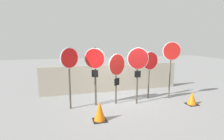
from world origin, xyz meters
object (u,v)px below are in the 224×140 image
object	(u,v)px
traffic_cone_0	(192,98)
traffic_cone_1	(100,111)
stop_sign_2	(117,68)
stop_sign_0	(70,65)
stop_sign_3	(138,64)
stop_sign_4	(150,64)
stop_sign_5	(171,56)
stop_sign_1	(95,65)

from	to	relation	value
traffic_cone_0	traffic_cone_1	world-z (taller)	traffic_cone_1
stop_sign_2	traffic_cone_1	distance (m)	2.08
stop_sign_0	stop_sign_3	distance (m)	2.75
stop_sign_3	traffic_cone_1	bearing A→B (deg)	-141.03
stop_sign_4	traffic_cone_1	bearing A→B (deg)	-158.63
stop_sign_5	stop_sign_4	bearing A→B (deg)	178.56
stop_sign_1	stop_sign_2	distance (m)	0.93
stop_sign_3	traffic_cone_1	xyz separation A→B (m)	(-1.86, -1.13, -1.39)
stop_sign_5	traffic_cone_0	world-z (taller)	stop_sign_5
stop_sign_0	traffic_cone_0	distance (m)	5.28
stop_sign_3	stop_sign_4	distance (m)	0.96
stop_sign_0	traffic_cone_0	size ratio (longest dim) A/B	4.50
stop_sign_5	traffic_cone_0	bearing A→B (deg)	-52.54
stop_sign_2	stop_sign_3	distance (m)	0.89
stop_sign_1	stop_sign_5	distance (m)	3.53
stop_sign_4	traffic_cone_0	bearing A→B (deg)	-49.64
stop_sign_4	traffic_cone_1	world-z (taller)	stop_sign_4
stop_sign_2	stop_sign_4	size ratio (longest dim) A/B	0.98
traffic_cone_0	stop_sign_0	bearing A→B (deg)	169.93
stop_sign_0	stop_sign_1	size ratio (longest dim) A/B	1.00
stop_sign_2	traffic_cone_0	size ratio (longest dim) A/B	3.99
stop_sign_3	stop_sign_5	distance (m)	1.81
stop_sign_1	stop_sign_2	world-z (taller)	stop_sign_1
stop_sign_2	stop_sign_1	bearing A→B (deg)	149.03
stop_sign_3	stop_sign_4	world-z (taller)	stop_sign_3
stop_sign_4	stop_sign_0	bearing A→B (deg)	174.89
stop_sign_2	stop_sign_3	size ratio (longest dim) A/B	0.90
traffic_cone_0	stop_sign_5	bearing A→B (deg)	115.99
stop_sign_1	stop_sign_3	xyz separation A→B (m)	(1.75, -0.28, 0.02)
stop_sign_5	traffic_cone_1	size ratio (longest dim) A/B	3.78
stop_sign_4	stop_sign_1	bearing A→B (deg)	174.89
stop_sign_2	traffic_cone_0	bearing A→B (deg)	-45.05
stop_sign_0	stop_sign_1	bearing A→B (deg)	-28.33
stop_sign_1	stop_sign_4	distance (m)	2.58
stop_sign_3	stop_sign_4	bearing A→B (deg)	38.96
stop_sign_1	stop_sign_3	size ratio (longest dim) A/B	1.01
stop_sign_3	traffic_cone_1	world-z (taller)	stop_sign_3
stop_sign_1	traffic_cone_1	xyz separation A→B (m)	(-0.10, -1.41, -1.38)
stop_sign_0	traffic_cone_0	bearing A→B (deg)	-43.12
stop_sign_0	stop_sign_2	world-z (taller)	stop_sign_0
stop_sign_2	traffic_cone_0	xyz separation A→B (m)	(3.07, -0.92, -1.28)
stop_sign_2	traffic_cone_1	size ratio (longest dim) A/B	3.10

